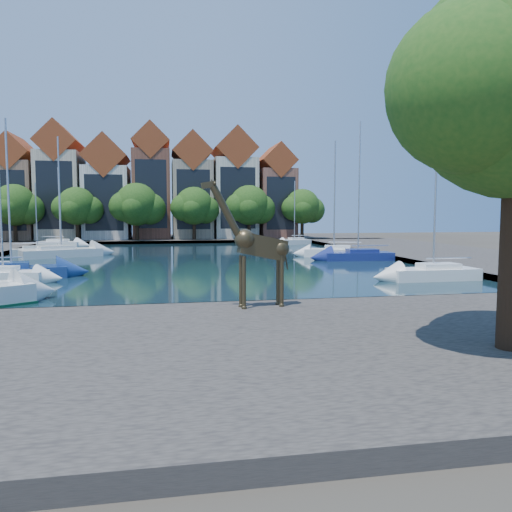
% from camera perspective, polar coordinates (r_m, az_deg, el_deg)
% --- Properties ---
extents(ground, '(160.00, 160.00, 0.00)m').
position_cam_1_polar(ground, '(21.98, -4.52, -6.49)').
color(ground, '#38332B').
rests_on(ground, ground).
extents(water_basin, '(38.00, 50.00, 0.08)m').
position_cam_1_polar(water_basin, '(45.69, -7.61, -0.49)').
color(water_basin, black).
rests_on(water_basin, ground).
extents(near_quay, '(50.00, 14.00, 0.50)m').
position_cam_1_polar(near_quay, '(15.17, -1.77, -10.78)').
color(near_quay, '#49443F').
rests_on(near_quay, ground).
extents(far_quay, '(60.00, 16.00, 0.50)m').
position_cam_1_polar(far_quay, '(77.57, -8.77, 1.89)').
color(far_quay, '#49443F').
rests_on(far_quay, ground).
extents(right_quay, '(14.00, 52.00, 0.50)m').
position_cam_1_polar(right_quay, '(53.10, 20.44, 0.23)').
color(right_quay, '#49443F').
rests_on(right_quay, ground).
extents(townhouse_west_end, '(5.44, 9.18, 14.93)m').
position_cam_1_polar(townhouse_west_end, '(80.23, -25.60, 6.65)').
color(townhouse_west_end, '#8A644B').
rests_on(townhouse_west_end, far_quay).
extents(townhouse_west_mid, '(5.94, 9.18, 16.79)m').
position_cam_1_polar(townhouse_west_mid, '(78.92, -21.39, 7.46)').
color(townhouse_west_mid, beige).
rests_on(townhouse_west_mid, far_quay).
extents(townhouse_west_inner, '(6.43, 9.18, 15.15)m').
position_cam_1_polar(townhouse_west_inner, '(77.93, -16.63, 6.98)').
color(townhouse_west_inner, silver).
rests_on(townhouse_west_inner, far_quay).
extents(townhouse_center, '(5.44, 9.18, 16.93)m').
position_cam_1_polar(townhouse_center, '(77.55, -11.83, 7.84)').
color(townhouse_center, brown).
rests_on(townhouse_center, far_quay).
extents(townhouse_east_inner, '(5.94, 9.18, 15.79)m').
position_cam_1_polar(townhouse_east_inner, '(77.61, -7.35, 7.44)').
color(townhouse_east_inner, tan).
rests_on(townhouse_east_inner, far_quay).
extents(townhouse_east_mid, '(6.43, 9.18, 16.65)m').
position_cam_1_polar(townhouse_east_mid, '(78.24, -2.55, 7.73)').
color(townhouse_east_mid, beige).
rests_on(townhouse_east_mid, far_quay).
extents(townhouse_east_end, '(5.44, 9.18, 14.43)m').
position_cam_1_polar(townhouse_east_end, '(79.35, 2.14, 6.97)').
color(townhouse_east_end, brown).
rests_on(townhouse_east_end, far_quay).
extents(far_tree_far_west, '(7.28, 5.60, 7.68)m').
position_cam_1_polar(far_tree_far_west, '(74.59, -25.83, 5.13)').
color(far_tree_far_west, '#332114').
rests_on(far_tree_far_west, far_quay).
extents(far_tree_west, '(6.76, 5.20, 7.36)m').
position_cam_1_polar(far_tree_west, '(72.88, -19.73, 5.26)').
color(far_tree_west, '#332114').
rests_on(far_tree_west, far_quay).
extents(far_tree_mid_west, '(7.80, 6.00, 8.00)m').
position_cam_1_polar(far_tree_mid_west, '(72.03, -13.40, 5.59)').
color(far_tree_mid_west, '#332114').
rests_on(far_tree_mid_west, far_quay).
extents(far_tree_mid_east, '(7.02, 5.40, 7.52)m').
position_cam_1_polar(far_tree_mid_east, '(72.06, -7.02, 5.56)').
color(far_tree_mid_east, '#332114').
rests_on(far_tree_mid_east, far_quay).
extents(far_tree_east, '(7.54, 5.80, 7.84)m').
position_cam_1_polar(far_tree_east, '(72.97, -0.70, 5.68)').
color(far_tree_east, '#332114').
rests_on(far_tree_east, far_quay).
extents(far_tree_far_east, '(6.76, 5.20, 7.36)m').
position_cam_1_polar(far_tree_far_east, '(74.73, 5.38, 5.52)').
color(far_tree_far_east, '#332114').
rests_on(far_tree_far_east, far_quay).
extents(giraffe_statue, '(3.59, 0.84, 5.12)m').
position_cam_1_polar(giraffe_statue, '(20.28, 0.01, 1.15)').
color(giraffe_statue, '#3D321E').
rests_on(giraffe_statue, near_quay).
extents(sailboat_left_a, '(5.24, 2.52, 10.97)m').
position_cam_1_polar(sailboat_left_a, '(34.38, -26.93, -1.75)').
color(sailboat_left_a, white).
rests_on(sailboat_left_a, water_basin).
extents(sailboat_left_b, '(7.01, 3.74, 10.25)m').
position_cam_1_polar(sailboat_left_b, '(36.02, -26.15, -1.44)').
color(sailboat_left_b, navy).
rests_on(sailboat_left_b, water_basin).
extents(sailboat_left_c, '(7.68, 5.34, 11.47)m').
position_cam_1_polar(sailboat_left_c, '(51.55, -21.34, 0.56)').
color(sailboat_left_c, silver).
rests_on(sailboat_left_c, water_basin).
extents(sailboat_left_d, '(5.13, 3.37, 7.26)m').
position_cam_1_polar(sailboat_left_d, '(55.60, -23.69, 0.65)').
color(sailboat_left_d, silver).
rests_on(sailboat_left_d, water_basin).
extents(sailboat_left_e, '(5.86, 3.79, 9.84)m').
position_cam_1_polar(sailboat_left_e, '(66.78, -21.44, 1.44)').
color(sailboat_left_e, white).
rests_on(sailboat_left_e, water_basin).
extents(sailboat_right_a, '(5.70, 2.04, 11.37)m').
position_cam_1_polar(sailboat_right_a, '(33.74, 19.59, -1.58)').
color(sailboat_right_a, white).
rests_on(sailboat_right_a, water_basin).
extents(sailboat_right_b, '(6.29, 2.53, 12.34)m').
position_cam_1_polar(sailboat_right_b, '(46.00, 11.58, 0.26)').
color(sailboat_right_b, navy).
rests_on(sailboat_right_b, water_basin).
extents(sailboat_right_c, '(5.89, 3.79, 11.09)m').
position_cam_1_polar(sailboat_right_c, '(48.75, 8.89, 0.63)').
color(sailboat_right_c, white).
rests_on(sailboat_right_c, water_basin).
extents(sailboat_right_d, '(4.68, 2.65, 8.48)m').
position_cam_1_polar(sailboat_right_d, '(67.37, 4.41, 1.77)').
color(sailboat_right_d, silver).
rests_on(sailboat_right_d, water_basin).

